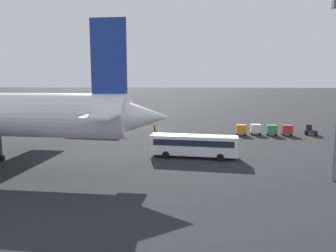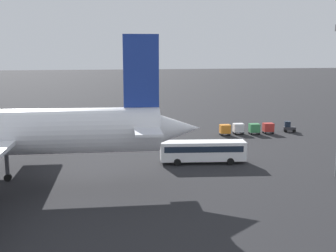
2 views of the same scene
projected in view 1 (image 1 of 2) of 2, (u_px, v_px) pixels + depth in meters
ground_plane at (157, 129)px, 71.99m from camera, size 600.00×600.00×0.00m
shuttle_bus_near at (95, 124)px, 66.02m from camera, size 10.68×4.29×3.07m
shuttle_bus_far at (194, 144)px, 46.03m from camera, size 12.38×4.22×3.15m
baggage_tug at (310, 130)px, 64.37m from camera, size 2.67×2.21×2.10m
worker_person at (155, 126)px, 70.23m from camera, size 0.38×0.38×1.74m
cargo_cart_red at (287, 129)px, 63.61m from camera, size 2.08×1.79×2.06m
cargo_cart_green at (272, 129)px, 63.62m from camera, size 2.08×1.79×2.06m
cargo_cart_white at (256, 129)px, 64.58m from camera, size 2.08×1.79×2.06m
cargo_cart_orange at (241, 129)px, 64.02m from camera, size 2.08×1.79×2.06m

